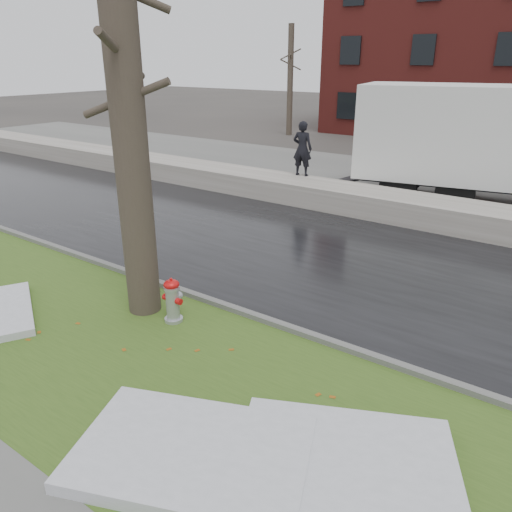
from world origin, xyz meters
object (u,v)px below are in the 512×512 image
Objects in this scene: fire_hydrant at (173,298)px; worker at (302,149)px; box_truck at (493,145)px; tree at (127,103)px.

worker is at bearing 105.85° from fire_hydrant.
box_truck is at bearing -165.87° from worker.
fire_hydrant is at bearing 97.06° from worker.
tree is 12.36m from box_truck.
box_truck is at bearing 72.83° from tree.
tree is at bearing 92.49° from worker.
box_truck is 6.20× the size of worker.
worker is (-2.77, 9.24, 1.18)m from fire_hydrant.
worker is at bearing -167.77° from box_truck.
fire_hydrant is at bearing -115.03° from box_truck.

